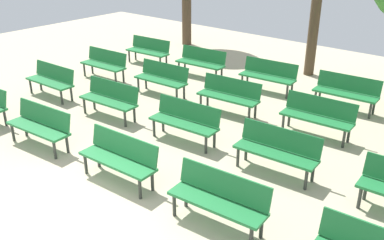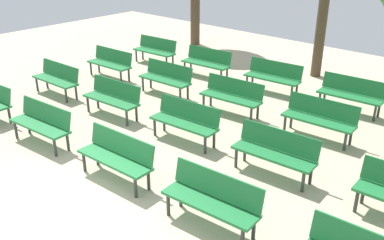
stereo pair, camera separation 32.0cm
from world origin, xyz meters
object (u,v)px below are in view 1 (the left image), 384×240
object	(u,v)px
bench_r2_c1	(162,77)
bench_r2_c3	(318,115)
bench_r1_c0	(51,79)
bench_r1_c3	(277,149)
bench_r3_c0	(149,49)
bench_r0_c2	(120,156)
bench_r3_c1	(201,61)
bench_r1_c2	(185,119)
bench_r2_c2	(229,94)
bench_r3_c3	(347,91)
bench_r0_c1	(40,124)
bench_r1_c1	(110,98)
bench_r0_c3	(219,197)
bench_r2_c0	(105,63)
tree_3	(313,34)
bench_r3_c2	(268,74)

from	to	relation	value
bench_r2_c1	bench_r2_c3	world-z (taller)	same
bench_r1_c0	bench_r1_c3	distance (m)	6.80
bench_r2_c1	bench_r3_c0	xyz separation A→B (m)	(-2.40, 1.85, 0.00)
bench_r0_c2	bench_r3_c1	world-z (taller)	same
bench_r1_c2	bench_r2_c2	world-z (taller)	same
bench_r1_c0	bench_r2_c2	size ratio (longest dim) A/B	0.99
bench_r0_c2	bench_r3_c3	distance (m)	6.27
bench_r1_c0	bench_r2_c2	distance (m)	4.92
bench_r0_c1	bench_r1_c1	size ratio (longest dim) A/B	1.00
bench_r0_c3	bench_r3_c0	bearing A→B (deg)	137.58
bench_r1_c0	bench_r2_c3	xyz separation A→B (m)	(6.68, 2.38, 0.00)
bench_r2_c0	bench_r3_c3	size ratio (longest dim) A/B	1.00
bench_r0_c2	bench_r2_c2	size ratio (longest dim) A/B	0.99
bench_r1_c0	bench_r2_c0	world-z (taller)	same
bench_r3_c0	tree_3	distance (m)	5.38
bench_r1_c0	bench_r1_c1	xyz separation A→B (m)	(2.33, 0.11, 0.00)
bench_r0_c1	bench_r3_c3	size ratio (longest dim) A/B	1.01
bench_r1_c3	bench_r2_c1	world-z (taller)	same
bench_r2_c0	bench_r3_c0	size ratio (longest dim) A/B	1.00
bench_r3_c1	tree_3	size ratio (longest dim) A/B	0.63
bench_r2_c2	bench_r3_c0	size ratio (longest dim) A/B	1.00
bench_r1_c1	bench_r3_c2	distance (m)	4.54
bench_r3_c2	bench_r3_c3	xyz separation A→B (m)	(2.21, 0.12, 0.00)
bench_r0_c1	bench_r2_c0	xyz separation A→B (m)	(-2.50, 3.79, 0.00)
bench_r0_c3	bench_r1_c1	distance (m)	4.89
bench_r1_c0	bench_r1_c2	world-z (taller)	same
bench_r2_c0	bench_r3_c2	world-z (taller)	same
bench_r1_c0	bench_r0_c1	bearing A→B (deg)	-39.95
bench_r0_c1	bench_r3_c0	size ratio (longest dim) A/B	1.00
bench_r2_c2	bench_r3_c0	distance (m)	4.90
bench_r1_c3	bench_r2_c2	size ratio (longest dim) A/B	1.00
bench_r0_c2	bench_r1_c3	distance (m)	2.93
bench_r0_c1	bench_r3_c2	xyz separation A→B (m)	(1.95, 6.03, 0.00)
bench_r2_c0	bench_r3_c3	bearing A→B (deg)	16.42
bench_r1_c2	bench_r2_c2	size ratio (longest dim) A/B	1.00
bench_r0_c2	bench_r3_c1	xyz separation A→B (m)	(-2.68, 5.70, 0.00)
bench_r0_c2	bench_r1_c1	distance (m)	3.02
bench_r1_c0	bench_r2_c0	distance (m)	1.94
bench_r1_c3	bench_r3_c3	world-z (taller)	same
bench_r3_c1	bench_r3_c2	distance (m)	2.30
bench_r0_c1	bench_r2_c1	xyz separation A→B (m)	(-0.17, 3.91, 0.00)
bench_r0_c1	bench_r0_c2	world-z (taller)	same
bench_r3_c0	bench_r3_c2	distance (m)	4.53
bench_r2_c2	bench_r3_c0	xyz separation A→B (m)	(-4.59, 1.73, 0.00)
bench_r0_c1	bench_r2_c0	world-z (taller)	same
bench_r0_c1	bench_r3_c0	bearing A→B (deg)	109.03
bench_r0_c3	bench_r3_c2	distance (m)	6.31
bench_r2_c1	bench_r3_c3	world-z (taller)	same
bench_r1_c3	bench_r2_c3	world-z (taller)	same
bench_r0_c2	bench_r2_c1	bearing A→B (deg)	120.63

